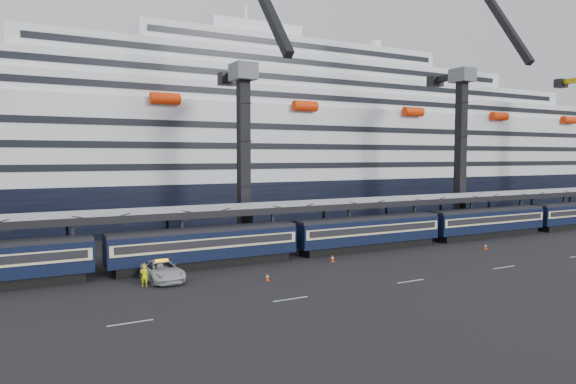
# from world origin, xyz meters

# --- Properties ---
(ground) EXTENTS (260.00, 260.00, 0.00)m
(ground) POSITION_xyz_m (0.00, 0.00, 0.00)
(ground) COLOR black
(ground) RESTS_ON ground
(train) EXTENTS (133.05, 3.00, 4.05)m
(train) POSITION_xyz_m (-4.65, 10.00, 2.20)
(train) COLOR black
(train) RESTS_ON ground
(canopy) EXTENTS (130.00, 6.25, 5.53)m
(canopy) POSITION_xyz_m (0.00, 14.00, 5.25)
(canopy) COLOR gray
(canopy) RESTS_ON ground
(cruise_ship) EXTENTS (214.09, 28.84, 34.00)m
(cruise_ship) POSITION_xyz_m (-1.08, 45.99, 12.34)
(cruise_ship) COLOR black
(cruise_ship) RESTS_ON ground
(crane_dark_near) EXTENTS (4.50, 17.75, 35.08)m
(crane_dark_near) POSITION_xyz_m (-20.00, 18.59, 11.93)
(crane_dark_near) COLOR #52555B
(crane_dark_near) RESTS_ON ground
(crane_dark_mid) EXTENTS (4.50, 18.24, 39.64)m
(crane_dark_mid) POSITION_xyz_m (15.00, 17.59, 13.36)
(crane_dark_mid) COLOR #52555B
(crane_dark_mid) RESTS_ON ground
(pickup_truck) EXTENTS (3.14, 6.32, 1.72)m
(pickup_truck) POSITION_xyz_m (-33.20, 6.64, 0.86)
(pickup_truck) COLOR #B3B6BB
(pickup_truck) RESTS_ON ground
(worker) EXTENTS (0.81, 0.68, 1.88)m
(worker) POSITION_xyz_m (-35.07, 5.13, 0.94)
(worker) COLOR #E9FD0D
(worker) RESTS_ON ground
(traffic_cone_b) EXTENTS (0.34, 0.34, 0.69)m
(traffic_cone_b) POSITION_xyz_m (-25.01, 2.18, 0.34)
(traffic_cone_b) COLOR #F43407
(traffic_cone_b) RESTS_ON ground
(traffic_cone_c) EXTENTS (0.40, 0.40, 0.79)m
(traffic_cone_c) POSITION_xyz_m (-15.50, 6.27, 0.39)
(traffic_cone_c) COLOR #F43407
(traffic_cone_c) RESTS_ON ground
(traffic_cone_d) EXTENTS (0.39, 0.39, 0.78)m
(traffic_cone_d) POSITION_xyz_m (4.30, 3.71, 0.38)
(traffic_cone_d) COLOR #F43407
(traffic_cone_d) RESTS_ON ground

